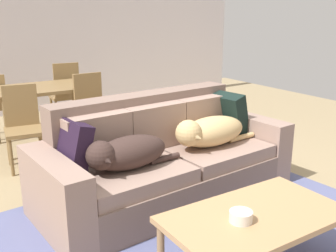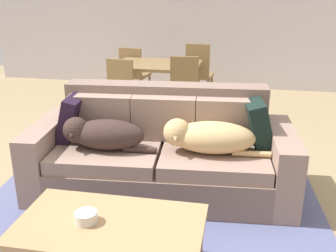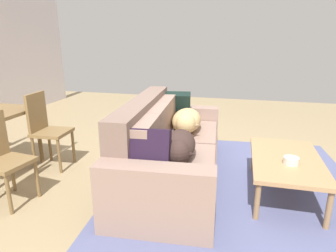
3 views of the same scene
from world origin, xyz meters
name	(u,v)px [view 1 (image 1 of 3)]	position (x,y,z in m)	size (l,w,h in m)	color
ground_plane	(163,198)	(0.00, 0.00, 0.00)	(10.00, 10.00, 0.00)	#9E8862
back_partition	(35,31)	(0.00, 4.00, 1.35)	(8.00, 0.12, 2.70)	silver
area_rug	(216,232)	(0.03, -0.73, 0.01)	(2.91, 2.66, 0.01)	slate
couch	(163,161)	(0.03, 0.05, 0.34)	(2.40, 1.15, 0.93)	#7A6256
dog_on_left_cushion	(126,153)	(-0.46, -0.18, 0.59)	(0.83, 0.39, 0.28)	#3A2824
dog_on_right_cushion	(209,132)	(0.44, -0.09, 0.59)	(0.91, 0.43, 0.30)	tan
throw_pillow_by_left_arm	(72,147)	(-0.82, 0.03, 0.64)	(0.13, 0.42, 0.42)	black
throw_pillow_by_right_arm	(226,114)	(0.87, 0.16, 0.65)	(0.16, 0.43, 0.43)	black
coffee_table	(255,220)	(-0.05, -1.22, 0.37)	(1.18, 0.68, 0.41)	tan
bowl_on_coffee_table	(241,216)	(-0.20, -1.24, 0.45)	(0.15, 0.15, 0.07)	silver
dining_table	(42,93)	(-0.46, 2.14, 0.67)	(1.15, 0.80, 0.76)	olive
dining_chair_near_left	(23,123)	(-0.86, 1.50, 0.49)	(0.45, 0.45, 0.90)	olive
dining_chair_near_right	(93,109)	(-0.02, 1.60, 0.52)	(0.42, 0.42, 0.95)	olive
dining_chair_far_right	(66,92)	(0.04, 2.76, 0.53)	(0.43, 0.43, 0.96)	olive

